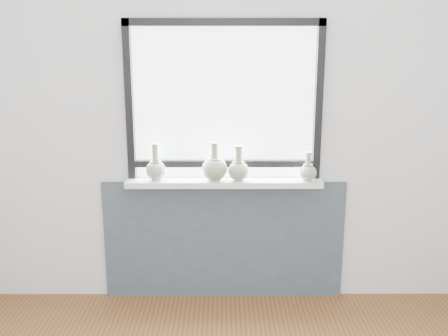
{
  "coord_description": "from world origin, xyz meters",
  "views": [
    {
      "loc": [
        -0.01,
        -1.54,
        1.79
      ],
      "look_at": [
        0.0,
        1.55,
        1.02
      ],
      "focal_mm": 40.0,
      "sensor_mm": 36.0,
      "label": 1
    }
  ],
  "objects_px": {
    "vase_d": "(308,171)",
    "vase_b": "(214,168)",
    "windowsill": "(224,182)",
    "vase_a": "(156,168)",
    "vase_c": "(239,169)"
  },
  "relations": [
    {
      "from": "windowsill",
      "to": "vase_b",
      "type": "height_order",
      "value": "vase_b"
    },
    {
      "from": "vase_b",
      "to": "vase_d",
      "type": "xyz_separation_m",
      "value": [
        0.62,
        -0.0,
        -0.02
      ]
    },
    {
      "from": "windowsill",
      "to": "vase_d",
      "type": "distance_m",
      "value": 0.57
    },
    {
      "from": "windowsill",
      "to": "vase_a",
      "type": "xyz_separation_m",
      "value": [
        -0.46,
        -0.0,
        0.1
      ]
    },
    {
      "from": "vase_b",
      "to": "vase_d",
      "type": "relative_size",
      "value": 1.33
    },
    {
      "from": "windowsill",
      "to": "vase_a",
      "type": "distance_m",
      "value": 0.47
    },
    {
      "from": "windowsill",
      "to": "vase_b",
      "type": "distance_m",
      "value": 0.13
    },
    {
      "from": "vase_a",
      "to": "vase_c",
      "type": "bearing_deg",
      "value": -2.33
    },
    {
      "from": "windowsill",
      "to": "vase_a",
      "type": "relative_size",
      "value": 5.3
    },
    {
      "from": "vase_d",
      "to": "vase_b",
      "type": "bearing_deg",
      "value": 179.85
    },
    {
      "from": "vase_a",
      "to": "vase_c",
      "type": "height_order",
      "value": "vase_a"
    },
    {
      "from": "vase_b",
      "to": "vase_d",
      "type": "distance_m",
      "value": 0.62
    },
    {
      "from": "windowsill",
      "to": "vase_d",
      "type": "relative_size",
      "value": 6.77
    },
    {
      "from": "vase_d",
      "to": "windowsill",
      "type": "bearing_deg",
      "value": 177.29
    },
    {
      "from": "windowsill",
      "to": "vase_c",
      "type": "distance_m",
      "value": 0.14
    }
  ]
}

